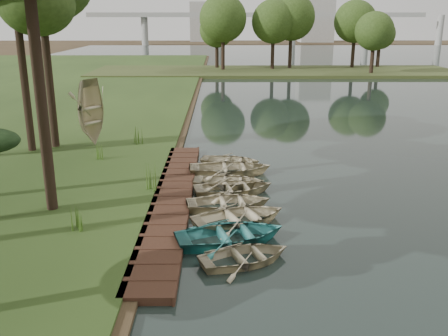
{
  "coord_description": "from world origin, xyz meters",
  "views": [
    {
      "loc": [
        0.43,
        -19.75,
        7.5
      ],
      "look_at": [
        0.58,
        1.21,
        1.13
      ],
      "focal_mm": 40.0,
      "sensor_mm": 36.0,
      "label": 1
    }
  ],
  "objects_px": {
    "boardwalk": "(173,199)",
    "rowboat_1": "(231,232)",
    "rowboat_0": "(245,254)",
    "stored_rowboat": "(93,139)",
    "rowboat_2": "(240,215)"
  },
  "relations": [
    {
      "from": "boardwalk",
      "to": "rowboat_1",
      "type": "relative_size",
      "value": 4.21
    },
    {
      "from": "boardwalk",
      "to": "stored_rowboat",
      "type": "xyz_separation_m",
      "value": [
        -5.39,
        8.61,
        0.55
      ]
    },
    {
      "from": "boardwalk",
      "to": "rowboat_2",
      "type": "relative_size",
      "value": 4.4
    },
    {
      "from": "boardwalk",
      "to": "rowboat_0",
      "type": "bearing_deg",
      "value": -63.12
    },
    {
      "from": "rowboat_2",
      "to": "stored_rowboat",
      "type": "height_order",
      "value": "stored_rowboat"
    },
    {
      "from": "rowboat_2",
      "to": "boardwalk",
      "type": "bearing_deg",
      "value": 25.59
    },
    {
      "from": "rowboat_2",
      "to": "stored_rowboat",
      "type": "bearing_deg",
      "value": 13.97
    },
    {
      "from": "rowboat_0",
      "to": "stored_rowboat",
      "type": "xyz_separation_m",
      "value": [
        -8.2,
        14.15,
        0.34
      ]
    },
    {
      "from": "rowboat_1",
      "to": "rowboat_2",
      "type": "xyz_separation_m",
      "value": [
        0.36,
        1.63,
        -0.02
      ]
    },
    {
      "from": "rowboat_0",
      "to": "rowboat_2",
      "type": "xyz_separation_m",
      "value": [
        -0.07,
        3.06,
        0.07
      ]
    },
    {
      "from": "boardwalk",
      "to": "rowboat_0",
      "type": "distance_m",
      "value": 6.21
    },
    {
      "from": "rowboat_1",
      "to": "rowboat_2",
      "type": "distance_m",
      "value": 1.67
    },
    {
      "from": "boardwalk",
      "to": "rowboat_1",
      "type": "bearing_deg",
      "value": -59.9
    },
    {
      "from": "rowboat_1",
      "to": "stored_rowboat",
      "type": "height_order",
      "value": "stored_rowboat"
    },
    {
      "from": "rowboat_0",
      "to": "rowboat_2",
      "type": "height_order",
      "value": "rowboat_2"
    }
  ]
}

